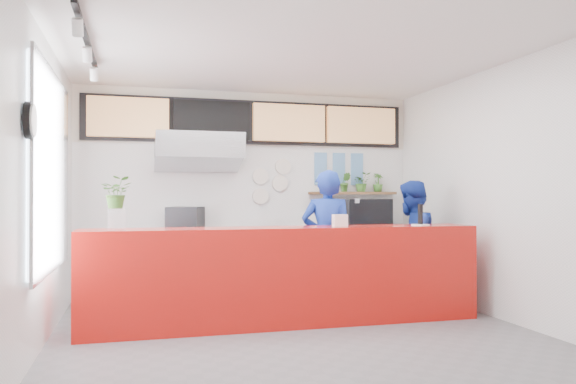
{
  "coord_description": "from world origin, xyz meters",
  "views": [
    {
      "loc": [
        -1.63,
        -5.72,
        1.44
      ],
      "look_at": [
        0.1,
        0.7,
        1.5
      ],
      "focal_mm": 35.0,
      "sensor_mm": 36.0,
      "label": 1
    }
  ],
  "objects_px": {
    "service_counter": "(286,276)",
    "pepper_mill": "(420,214)",
    "panini_oven": "(185,221)",
    "staff_right": "(411,244)",
    "staff_center": "(327,241)",
    "espresso_machine": "(360,216)"
  },
  "relations": [
    {
      "from": "service_counter",
      "to": "panini_oven",
      "type": "height_order",
      "value": "panini_oven"
    },
    {
      "from": "service_counter",
      "to": "staff_center",
      "type": "relative_size",
      "value": 2.54
    },
    {
      "from": "panini_oven",
      "to": "staff_right",
      "type": "xyz_separation_m",
      "value": [
        2.83,
        -1.23,
        -0.27
      ]
    },
    {
      "from": "staff_center",
      "to": "pepper_mill",
      "type": "relative_size",
      "value": 7.37
    },
    {
      "from": "panini_oven",
      "to": "staff_center",
      "type": "xyz_separation_m",
      "value": [
        1.63,
        -1.32,
        -0.21
      ]
    },
    {
      "from": "staff_center",
      "to": "panini_oven",
      "type": "bearing_deg",
      "value": -14.55
    },
    {
      "from": "panini_oven",
      "to": "pepper_mill",
      "type": "bearing_deg",
      "value": -15.15
    },
    {
      "from": "staff_center",
      "to": "pepper_mill",
      "type": "distance_m",
      "value": 1.18
    },
    {
      "from": "espresso_machine",
      "to": "staff_right",
      "type": "height_order",
      "value": "staff_right"
    },
    {
      "from": "panini_oven",
      "to": "staff_right",
      "type": "bearing_deg",
      "value": -2.66
    },
    {
      "from": "espresso_machine",
      "to": "pepper_mill",
      "type": "bearing_deg",
      "value": -103.59
    },
    {
      "from": "staff_center",
      "to": "staff_right",
      "type": "distance_m",
      "value": 1.21
    },
    {
      "from": "panini_oven",
      "to": "staff_right",
      "type": "distance_m",
      "value": 3.1
    },
    {
      "from": "service_counter",
      "to": "pepper_mill",
      "type": "height_order",
      "value": "pepper_mill"
    },
    {
      "from": "pepper_mill",
      "to": "service_counter",
      "type": "bearing_deg",
      "value": 176.87
    },
    {
      "from": "service_counter",
      "to": "staff_right",
      "type": "height_order",
      "value": "staff_right"
    },
    {
      "from": "panini_oven",
      "to": "staff_center",
      "type": "relative_size",
      "value": 0.25
    },
    {
      "from": "espresso_machine",
      "to": "panini_oven",
      "type": "bearing_deg",
      "value": 166.8
    },
    {
      "from": "staff_right",
      "to": "staff_center",
      "type": "bearing_deg",
      "value": -35.25
    },
    {
      "from": "staff_right",
      "to": "panini_oven",
      "type": "bearing_deg",
      "value": -63.27
    },
    {
      "from": "service_counter",
      "to": "espresso_machine",
      "type": "relative_size",
      "value": 5.66
    },
    {
      "from": "staff_right",
      "to": "pepper_mill",
      "type": "height_order",
      "value": "staff_right"
    }
  ]
}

